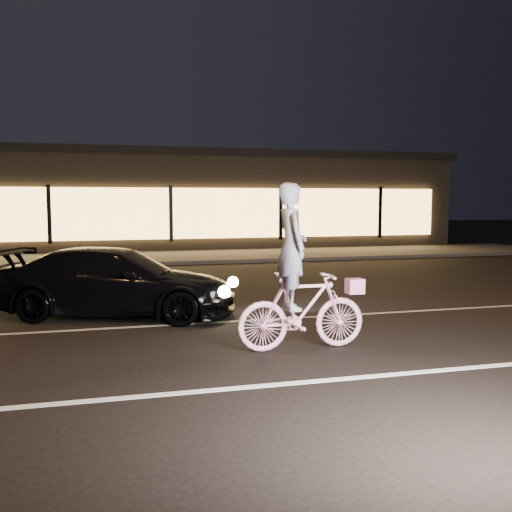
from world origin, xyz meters
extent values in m
plane|color=black|center=(0.00, 0.00, 0.00)|extent=(90.00, 90.00, 0.00)
cube|color=silver|center=(0.00, -1.50, 0.00)|extent=(60.00, 0.12, 0.01)
cube|color=gray|center=(0.00, 2.00, 0.00)|extent=(60.00, 0.10, 0.01)
cube|color=#383533|center=(0.00, 13.00, 0.06)|extent=(30.00, 4.00, 0.12)
cube|color=black|center=(0.00, 19.00, 2.00)|extent=(25.00, 8.00, 4.00)
cube|color=black|center=(0.00, 19.00, 4.05)|extent=(25.40, 8.40, 0.30)
cube|color=#FFB959|center=(0.00, 14.90, 1.60)|extent=(23.00, 0.15, 2.00)
cube|color=black|center=(-4.50, 14.82, 1.60)|extent=(0.15, 0.08, 2.20)
cube|color=black|center=(0.00, 14.82, 1.60)|extent=(0.15, 0.08, 2.20)
cube|color=black|center=(4.50, 14.82, 1.60)|extent=(0.15, 0.08, 2.20)
cube|color=black|center=(9.00, 14.82, 1.60)|extent=(0.15, 0.08, 2.20)
imported|color=#EC4584|center=(0.13, -0.09, 0.57)|extent=(1.88, 0.53, 1.13)
imported|color=silver|center=(-0.03, -0.09, 1.48)|extent=(0.43, 0.65, 1.78)
cube|color=#F9548C|center=(0.94, -0.09, 0.88)|extent=(0.24, 0.19, 0.22)
imported|color=black|center=(-2.35, 3.01, 0.63)|extent=(4.67, 3.14, 1.26)
sphere|color=#FFF2BF|center=(-0.21, 2.84, 0.58)|extent=(0.21, 0.21, 0.21)
sphere|color=#FFF2BF|center=(-0.61, 1.76, 0.58)|extent=(0.21, 0.21, 0.21)
camera|label=1|loc=(-2.56, -7.62, 2.13)|focal=40.00mm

